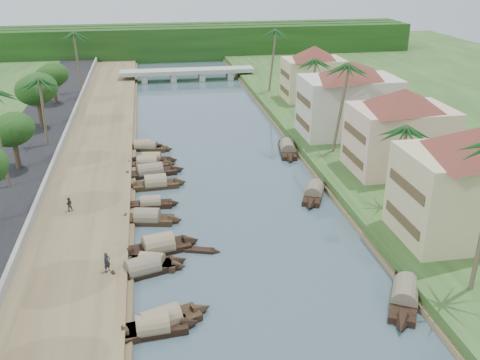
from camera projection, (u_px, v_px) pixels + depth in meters
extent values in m
plane|color=#3B4E58|center=(253.00, 252.00, 48.02)|extent=(220.00, 220.00, 0.00)
cube|color=brown|center=(89.00, 176.00, 63.49)|extent=(10.00, 180.00, 0.80)
cube|color=#25461C|center=(368.00, 157.00, 68.92)|extent=(16.00, 180.00, 1.20)
cube|color=black|center=(13.00, 179.00, 62.04)|extent=(8.00, 180.00, 1.40)
cube|color=gray|center=(51.00, 171.00, 62.46)|extent=(0.40, 180.00, 1.10)
cube|color=black|center=(179.00, 45.00, 132.65)|extent=(120.00, 4.00, 8.00)
cube|color=black|center=(178.00, 42.00, 137.19)|extent=(120.00, 4.00, 8.00)
cube|color=black|center=(177.00, 39.00, 141.73)|extent=(120.00, 4.00, 8.00)
cube|color=#A1A196|center=(187.00, 71.00, 112.57)|extent=(28.00, 4.00, 0.80)
cube|color=#A1A196|center=(144.00, 78.00, 111.58)|extent=(1.20, 3.50, 1.80)
cube|color=#A1A196|center=(173.00, 77.00, 112.52)|extent=(1.20, 3.50, 1.80)
cube|color=#A1A196|center=(202.00, 76.00, 113.47)|extent=(1.20, 3.50, 1.80)
cube|color=#A1A196|center=(229.00, 75.00, 114.41)|extent=(1.20, 3.50, 1.80)
cube|color=tan|center=(469.00, 194.00, 47.17)|extent=(12.00, 8.00, 8.00)
pyramid|color=brown|center=(479.00, 139.00, 45.18)|extent=(14.85, 14.85, 2.20)
cube|color=#4E3C24|center=(402.00, 220.00, 47.00)|extent=(0.10, 6.40, 0.90)
cube|color=#4E3C24|center=(406.00, 186.00, 45.75)|extent=(0.10, 6.40, 0.90)
cube|color=beige|center=(399.00, 139.00, 61.94)|extent=(11.00, 8.00, 7.50)
pyramid|color=brown|center=(404.00, 98.00, 60.05)|extent=(14.11, 14.11, 2.20)
cube|color=#4E3C24|center=(352.00, 157.00, 61.80)|extent=(0.10, 6.40, 0.90)
cube|color=#4E3C24|center=(355.00, 132.00, 60.63)|extent=(0.10, 6.40, 0.90)
cube|color=beige|center=(348.00, 106.00, 74.39)|extent=(13.00, 8.00, 8.00)
pyramid|color=brown|center=(351.00, 70.00, 72.40)|extent=(15.59, 15.59, 2.20)
cube|color=#4E3C24|center=(302.00, 122.00, 74.14)|extent=(0.10, 6.40, 0.90)
cube|color=#4E3C24|center=(303.00, 100.00, 72.89)|extent=(0.10, 6.40, 0.90)
cube|color=tan|center=(313.00, 79.00, 92.88)|extent=(10.00, 7.00, 7.00)
pyramid|color=brown|center=(314.00, 52.00, 91.09)|extent=(12.62, 12.62, 2.20)
cube|color=#4E3C24|center=(284.00, 90.00, 92.77)|extent=(0.10, 5.60, 0.90)
cube|color=#4E3C24|center=(285.00, 74.00, 91.68)|extent=(0.10, 5.60, 0.90)
cube|color=black|center=(153.00, 330.00, 37.78)|extent=(4.98, 2.10, 0.70)
cone|color=black|center=(191.00, 323.00, 38.36)|extent=(1.53, 1.66, 1.71)
cone|color=black|center=(114.00, 336.00, 37.14)|extent=(1.53, 1.66, 1.71)
cylinder|color=#937A5D|center=(153.00, 326.00, 37.63)|extent=(3.84, 2.08, 1.80)
cube|color=black|center=(161.00, 324.00, 38.39)|extent=(6.13, 3.73, 0.70)
cone|color=black|center=(202.00, 310.00, 39.85)|extent=(2.14, 2.12, 1.83)
cone|color=black|center=(117.00, 338.00, 36.86)|extent=(2.14, 2.12, 1.83)
cylinder|color=#937A5D|center=(161.00, 320.00, 38.24)|extent=(4.86, 3.32, 1.90)
cube|color=black|center=(143.00, 271.00, 44.79)|extent=(6.06, 3.46, 0.70)
cone|color=black|center=(179.00, 261.00, 46.10)|extent=(2.08, 2.07, 1.84)
cone|color=black|center=(105.00, 280.00, 43.42)|extent=(2.08, 2.07, 1.84)
cylinder|color=#776A59|center=(143.00, 268.00, 44.64)|extent=(4.78, 3.13, 1.92)
cube|color=black|center=(152.00, 265.00, 45.76)|extent=(4.63, 2.83, 0.70)
cone|color=black|center=(180.00, 266.00, 45.37)|extent=(1.64, 1.68, 1.48)
cone|color=black|center=(125.00, 261.00, 46.09)|extent=(1.64, 1.68, 1.48)
cylinder|color=#937A5D|center=(152.00, 261.00, 45.62)|extent=(3.67, 2.55, 1.55)
cube|color=black|center=(159.00, 249.00, 48.16)|extent=(5.96, 3.41, 0.70)
cone|color=black|center=(192.00, 242.00, 49.26)|extent=(2.07, 2.28, 2.12)
cone|color=black|center=(124.00, 256.00, 46.99)|extent=(2.07, 2.28, 2.12)
cylinder|color=#937A5D|center=(158.00, 246.00, 48.01)|extent=(4.69, 3.19, 2.25)
cube|color=black|center=(148.00, 221.00, 53.35)|extent=(5.39, 2.86, 0.70)
cone|color=black|center=(176.00, 220.00, 53.22)|extent=(1.81, 1.93, 1.81)
cone|color=black|center=(119.00, 219.00, 53.42)|extent=(1.81, 1.93, 1.81)
cylinder|color=#776A59|center=(147.00, 217.00, 53.20)|extent=(4.22, 2.68, 1.91)
cube|color=black|center=(151.00, 205.00, 56.57)|extent=(4.51, 1.56, 0.70)
cone|color=black|center=(174.00, 203.00, 56.85)|extent=(1.32, 1.31, 1.41)
cone|color=black|center=(127.00, 206.00, 56.23)|extent=(1.32, 1.31, 1.41)
cylinder|color=#937A5D|center=(151.00, 202.00, 56.42)|extent=(3.46, 1.58, 1.46)
cube|color=black|center=(156.00, 186.00, 61.40)|extent=(5.28, 2.23, 0.70)
cone|color=black|center=(181.00, 183.00, 61.97)|extent=(1.62, 1.82, 1.90)
cone|color=black|center=(130.00, 187.00, 60.76)|extent=(1.62, 1.82, 1.90)
cylinder|color=#937A5D|center=(156.00, 183.00, 61.25)|extent=(4.07, 2.24, 2.01)
cube|color=black|center=(150.00, 174.00, 64.67)|extent=(6.46, 2.89, 0.70)
cone|color=black|center=(178.00, 170.00, 65.71)|extent=(2.03, 1.95, 1.87)
cone|color=black|center=(122.00, 177.00, 63.56)|extent=(2.03, 1.95, 1.87)
cylinder|color=#776A59|center=(150.00, 171.00, 64.52)|extent=(5.02, 2.72, 1.93)
cube|color=black|center=(148.00, 165.00, 67.32)|extent=(5.41, 2.32, 0.70)
cone|color=black|center=(171.00, 164.00, 67.44)|extent=(1.68, 1.71, 1.71)
cone|color=black|center=(124.00, 165.00, 67.15)|extent=(1.68, 1.71, 1.71)
cylinder|color=#937A5D|center=(147.00, 162.00, 67.18)|extent=(4.19, 2.25, 1.79)
cube|color=black|center=(152.00, 161.00, 68.60)|extent=(5.04, 2.25, 0.70)
cone|color=black|center=(173.00, 160.00, 68.70)|extent=(1.59, 1.66, 1.66)
cone|color=black|center=(130.00, 161.00, 68.44)|extent=(1.59, 1.66, 1.66)
cylinder|color=#937A5D|center=(152.00, 159.00, 68.45)|extent=(3.91, 2.17, 1.74)
cube|color=black|center=(148.00, 149.00, 73.00)|extent=(5.38, 2.91, 0.70)
cone|color=black|center=(168.00, 149.00, 72.62)|extent=(1.78, 1.67, 1.47)
cone|color=black|center=(128.00, 147.00, 73.31)|extent=(1.78, 1.67, 1.47)
cylinder|color=#776A59|center=(148.00, 146.00, 72.85)|extent=(4.23, 2.61, 1.50)
cube|color=black|center=(143.00, 148.00, 73.18)|extent=(5.10, 2.11, 0.70)
cone|color=black|center=(164.00, 147.00, 73.32)|extent=(1.57, 1.59, 1.61)
cone|color=black|center=(123.00, 148.00, 72.97)|extent=(1.57, 1.59, 1.61)
cylinder|color=#937A5D|center=(143.00, 146.00, 73.03)|extent=(3.94, 2.06, 1.68)
cube|color=black|center=(405.00, 297.00, 41.40)|extent=(5.04, 6.94, 0.70)
cone|color=black|center=(408.00, 271.00, 44.68)|extent=(2.48, 2.55, 1.97)
cone|color=black|center=(401.00, 326.00, 38.06)|extent=(2.48, 2.55, 1.97)
cylinder|color=#776A59|center=(405.00, 293.00, 41.25)|extent=(4.32, 5.56, 2.02)
cube|color=black|center=(314.00, 194.00, 59.14)|extent=(4.15, 6.19, 0.70)
cone|color=black|center=(318.00, 182.00, 62.05)|extent=(2.25, 2.25, 1.89)
cone|color=black|center=(310.00, 206.00, 56.16)|extent=(2.25, 2.25, 1.89)
cylinder|color=#776A59|center=(314.00, 191.00, 58.99)|extent=(3.65, 4.94, 1.96)
cube|color=black|center=(288.00, 151.00, 72.33)|extent=(3.01, 7.05, 0.70)
cone|color=black|center=(285.00, 141.00, 75.79)|extent=(2.04, 2.19, 1.98)
cone|color=black|center=(290.00, 160.00, 68.81)|extent=(2.04, 2.19, 1.98)
cylinder|color=#776A59|center=(288.00, 148.00, 72.18)|extent=(2.83, 5.47, 2.03)
cube|color=black|center=(195.00, 250.00, 48.23)|extent=(3.64, 1.84, 0.35)
cone|color=black|center=(216.00, 252.00, 47.97)|extent=(1.09, 1.03, 0.79)
cone|color=black|center=(173.00, 248.00, 48.48)|extent=(1.09, 1.03, 0.79)
cube|color=black|center=(135.00, 167.00, 66.93)|extent=(4.45, 1.73, 0.35)
cone|color=black|center=(154.00, 168.00, 66.86)|extent=(1.24, 1.07, 0.87)
cone|color=black|center=(115.00, 167.00, 67.01)|extent=(1.24, 1.07, 0.87)
cylinder|color=brown|center=(400.00, 165.00, 53.47)|extent=(0.71, 0.36, 8.06)
sphere|color=#18491B|center=(404.00, 129.00, 51.96)|extent=(3.20, 3.20, 3.20)
cylinder|color=brown|center=(338.00, 109.00, 67.04)|extent=(1.69, 0.36, 11.22)
sphere|color=#18491B|center=(341.00, 66.00, 64.93)|extent=(3.20, 3.20, 3.20)
cylinder|color=brown|center=(310.00, 89.00, 81.34)|extent=(1.23, 0.36, 9.09)
sphere|color=#18491B|center=(312.00, 60.00, 79.64)|extent=(3.20, 3.20, 3.20)
cylinder|color=brown|center=(0.00, 139.00, 56.04)|extent=(0.83, 0.36, 10.94)
cylinder|color=brown|center=(43.00, 112.00, 69.29)|extent=(0.50, 0.36, 8.82)
sphere|color=#18491B|center=(38.00, 80.00, 67.64)|extent=(3.20, 3.20, 3.20)
cylinder|color=brown|center=(271.00, 61.00, 97.27)|extent=(1.46, 0.36, 11.12)
sphere|color=#18491B|center=(271.00, 31.00, 95.18)|extent=(3.20, 3.20, 3.20)
cylinder|color=brown|center=(78.00, 63.00, 96.09)|extent=(0.58, 0.36, 10.65)
sphere|color=#18491B|center=(75.00, 34.00, 94.10)|extent=(3.20, 3.20, 3.20)
cylinder|color=#4E412C|center=(17.00, 156.00, 62.47)|extent=(0.60, 0.60, 3.30)
ellipsoid|color=black|center=(12.00, 130.00, 61.24)|extent=(4.49, 4.49, 3.69)
cylinder|color=#4E412C|center=(40.00, 115.00, 77.42)|extent=(0.60, 0.60, 3.89)
ellipsoid|color=black|center=(37.00, 89.00, 75.97)|extent=(5.19, 5.19, 4.26)
cylinder|color=#4E412C|center=(55.00, 94.00, 90.30)|extent=(0.60, 0.60, 3.22)
ellipsoid|color=black|center=(52.00, 76.00, 89.10)|extent=(4.72, 4.72, 3.88)
cylinder|color=#4E412C|center=(374.00, 115.00, 78.32)|extent=(0.60, 0.60, 3.67)
ellipsoid|color=black|center=(376.00, 91.00, 76.95)|extent=(4.08, 4.08, 3.36)
imported|color=black|center=(107.00, 262.00, 43.40)|extent=(0.74, 0.72, 1.71)
imported|color=#302D21|center=(69.00, 204.00, 53.77)|extent=(0.77, 0.63, 1.45)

